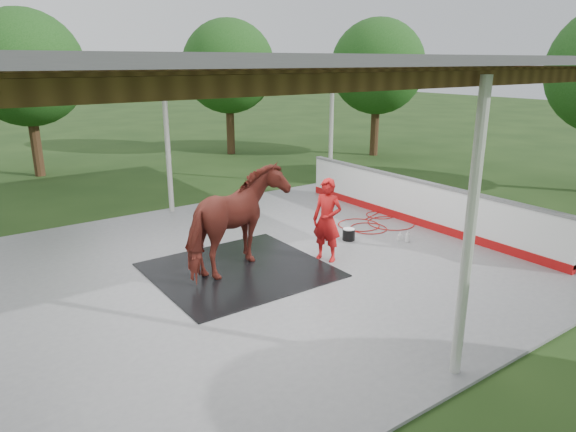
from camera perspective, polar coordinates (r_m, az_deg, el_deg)
ground at (r=10.63m, az=-2.64°, el=-5.51°), size 100.00×100.00×0.00m
concrete_slab at (r=10.62m, az=-2.64°, el=-5.39°), size 12.00×10.00×0.05m
pavilion_structure at (r=9.83m, az=-2.96°, el=16.39°), size 12.60×10.60×4.05m
dasher_board at (r=13.36m, az=14.11°, el=1.39°), size 0.16×8.00×1.15m
tree_belt at (r=10.75m, az=-4.24°, el=15.46°), size 28.00×28.00×5.80m
rubber_mat at (r=10.29m, az=-5.46°, el=-5.97°), size 3.26×3.05×0.02m
horse at (r=9.94m, az=-5.62°, el=-0.57°), size 2.61×1.96×2.01m
handler at (r=10.53m, az=4.37°, el=-0.46°), size 0.64×0.75×1.73m
wash_bucket at (r=11.97m, az=6.76°, el=-2.02°), size 0.29×0.29×0.27m
soap_bottle_a at (r=12.08m, az=13.15°, el=-2.22°), size 0.12×0.12×0.27m
soap_bottle_b at (r=12.15m, az=12.32°, el=-2.22°), size 0.12×0.13×0.20m
hose_coil at (r=13.29m, az=9.71°, el=-0.81°), size 2.46×1.70×0.02m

